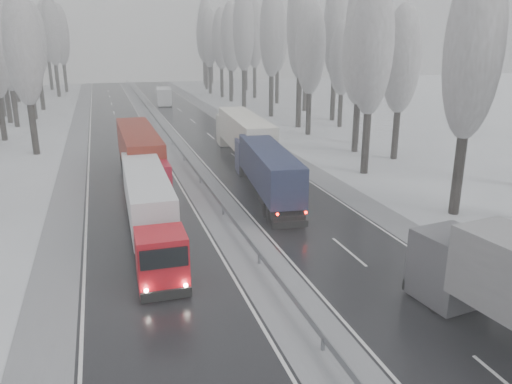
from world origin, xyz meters
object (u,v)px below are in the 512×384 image
truck_red_red (140,154)px  box_truck_distant (164,96)px  truck_blue_box (266,167)px  truck_cream_box (243,133)px  truck_red_white (148,203)px

truck_red_red → box_truck_distant: bearing=80.0°
truck_blue_box → box_truck_distant: (-0.34, 56.59, -0.70)m
truck_cream_box → truck_red_white: size_ratio=1.17×
box_truck_distant → truck_cream_box: bearing=-81.7°
truck_blue_box → truck_cream_box: size_ratio=0.88×
truck_blue_box → truck_red_red: 10.45m
truck_blue_box → truck_red_red: bearing=152.4°
truck_blue_box → truck_red_red: size_ratio=0.89×
truck_cream_box → box_truck_distant: truck_cream_box is taller
truck_blue_box → truck_cream_box: truck_cream_box is taller
truck_blue_box → truck_red_white: truck_blue_box is taller
truck_blue_box → box_truck_distant: 56.59m
truck_cream_box → truck_red_red: bearing=-145.1°
truck_blue_box → truck_cream_box: bearing=88.8°
box_truck_distant → truck_red_red: size_ratio=0.49×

